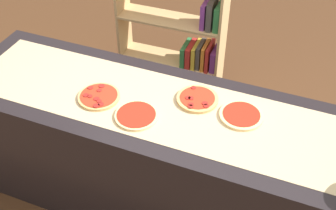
% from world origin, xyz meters
% --- Properties ---
extents(ground_plane, '(12.00, 12.00, 0.00)m').
position_xyz_m(ground_plane, '(0.00, 0.00, 0.00)').
color(ground_plane, '#4C2D19').
extents(counter, '(2.60, 0.74, 0.88)m').
position_xyz_m(counter, '(0.00, 0.00, 0.44)').
color(counter, black).
rests_on(counter, ground_plane).
extents(parchment_paper, '(2.39, 0.55, 0.00)m').
position_xyz_m(parchment_paper, '(0.00, 0.00, 0.88)').
color(parchment_paper, tan).
rests_on(parchment_paper, counter).
extents(pizza_pepperoni_0, '(0.24, 0.24, 0.02)m').
position_xyz_m(pizza_pepperoni_0, '(-0.40, -0.07, 0.89)').
color(pizza_pepperoni_0, tan).
rests_on(pizza_pepperoni_0, parchment_paper).
extents(pizza_plain_1, '(0.24, 0.24, 0.02)m').
position_xyz_m(pizza_plain_1, '(-0.13, -0.13, 0.89)').
color(pizza_plain_1, '#E5C17F').
rests_on(pizza_plain_1, parchment_paper).
extents(pizza_pepperoni_2, '(0.24, 0.24, 0.03)m').
position_xyz_m(pizza_pepperoni_2, '(0.13, 0.12, 0.89)').
color(pizza_pepperoni_2, tan).
rests_on(pizza_pepperoni_2, parchment_paper).
extents(pizza_plain_3, '(0.24, 0.24, 0.02)m').
position_xyz_m(pizza_plain_3, '(0.40, 0.08, 0.89)').
color(pizza_plain_3, '#E5C17F').
rests_on(pizza_plain_3, parchment_paper).
extents(bookshelf, '(0.87, 0.26, 1.53)m').
position_xyz_m(bookshelf, '(-0.28, 1.09, 0.74)').
color(bookshelf, tan).
rests_on(bookshelf, ground_plane).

